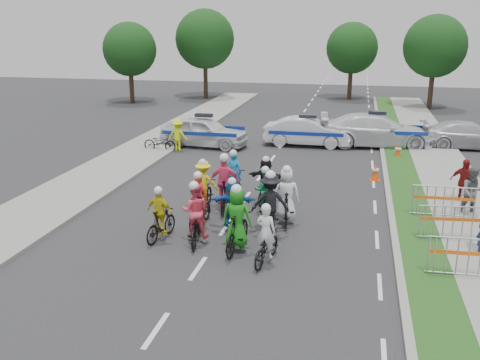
% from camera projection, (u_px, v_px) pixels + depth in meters
% --- Properties ---
extents(ground, '(90.00, 90.00, 0.00)m').
position_uv_depth(ground, '(198.00, 268.00, 13.91)').
color(ground, '#28282B').
rests_on(ground, ground).
extents(curb_right, '(0.20, 60.00, 0.12)m').
position_uv_depth(curb_right, '(391.00, 216.00, 17.51)').
color(curb_right, gray).
rests_on(curb_right, ground).
extents(grass_strip, '(1.20, 60.00, 0.11)m').
position_uv_depth(grass_strip, '(414.00, 218.00, 17.37)').
color(grass_strip, '#204315').
rests_on(grass_strip, ground).
extents(sidewalk_right, '(2.40, 60.00, 0.13)m').
position_uv_depth(sidewalk_right, '(473.00, 222.00, 16.99)').
color(sidewalk_right, gray).
rests_on(sidewalk_right, ground).
extents(sidewalk_left, '(3.00, 60.00, 0.13)m').
position_uv_depth(sidewalk_left, '(70.00, 193.00, 19.93)').
color(sidewalk_left, gray).
rests_on(sidewalk_left, ground).
extents(rider_0, '(0.87, 1.73, 1.69)m').
position_uv_depth(rider_0, '(266.00, 243.00, 14.11)').
color(rider_0, black).
rests_on(rider_0, ground).
extents(rider_1, '(0.88, 1.93, 1.98)m').
position_uv_depth(rider_1, '(237.00, 226.00, 14.76)').
color(rider_1, black).
rests_on(rider_1, ground).
extents(rider_2, '(0.94, 1.93, 1.89)m').
position_uv_depth(rider_2, '(196.00, 220.00, 15.38)').
color(rider_2, black).
rests_on(rider_2, ground).
extents(rider_3, '(0.89, 1.64, 1.67)m').
position_uv_depth(rider_3, '(161.00, 219.00, 15.59)').
color(rider_3, black).
rests_on(rider_3, ground).
extents(rider_4, '(1.23, 2.09, 2.03)m').
position_uv_depth(rider_4, '(270.00, 210.00, 15.93)').
color(rider_4, black).
rests_on(rider_4, ground).
extents(rider_5, '(1.43, 1.70, 1.73)m').
position_uv_depth(rider_5, '(233.00, 208.00, 16.24)').
color(rider_5, black).
rests_on(rider_5, ground).
extents(rider_6, '(0.73, 1.82, 1.82)m').
position_uv_depth(rider_6, '(199.00, 208.00, 16.64)').
color(rider_6, black).
rests_on(rider_6, ground).
extents(rider_7, '(0.87, 1.89, 1.93)m').
position_uv_depth(rider_7, '(286.00, 201.00, 16.85)').
color(rider_7, black).
rests_on(rider_7, ground).
extents(rider_8, '(0.84, 1.79, 1.76)m').
position_uv_depth(rider_8, '(265.00, 198.00, 17.42)').
color(rider_8, black).
rests_on(rider_8, ground).
extents(rider_9, '(1.07, 1.99, 2.04)m').
position_uv_depth(rider_9, '(225.00, 189.00, 17.96)').
color(rider_9, black).
rests_on(rider_9, ground).
extents(rider_10, '(0.98, 1.73, 1.76)m').
position_uv_depth(rider_10, '(204.00, 189.00, 18.32)').
color(rider_10, black).
rests_on(rider_10, ground).
extents(rider_11, '(1.43, 1.70, 1.74)m').
position_uv_depth(rider_11, '(266.00, 183.00, 18.78)').
color(rider_11, black).
rests_on(rider_11, ground).
extents(rider_12, '(0.63, 1.78, 1.82)m').
position_uv_depth(rider_12, '(234.00, 182.00, 19.44)').
color(rider_12, black).
rests_on(rider_12, ground).
extents(police_car_0, '(4.68, 2.25, 1.54)m').
position_uv_depth(police_car_0, '(204.00, 132.00, 27.55)').
color(police_car_0, silver).
rests_on(police_car_0, ground).
extents(police_car_1, '(4.45, 1.56, 1.46)m').
position_uv_depth(police_car_1, '(307.00, 132.00, 27.74)').
color(police_car_1, silver).
rests_on(police_car_1, ground).
extents(police_car_2, '(5.95, 2.90, 1.67)m').
position_uv_depth(police_car_2, '(376.00, 130.00, 27.60)').
color(police_car_2, silver).
rests_on(police_car_2, ground).
extents(civilian_sedan, '(4.76, 2.09, 1.36)m').
position_uv_depth(civilian_sedan, '(469.00, 135.00, 27.14)').
color(civilian_sedan, silver).
rests_on(civilian_sedan, ground).
extents(spectator_1, '(0.87, 0.70, 1.71)m').
position_uv_depth(spectator_1, '(473.00, 193.00, 17.35)').
color(spectator_1, '#5D5D63').
rests_on(spectator_1, ground).
extents(spectator_2, '(1.03, 0.79, 1.63)m').
position_uv_depth(spectator_2, '(464.00, 182.00, 18.69)').
color(spectator_2, maroon).
rests_on(spectator_2, ground).
extents(marshal_hiviz, '(1.09, 0.70, 1.59)m').
position_uv_depth(marshal_hiviz, '(178.00, 135.00, 26.57)').
color(marshal_hiviz, '#DFFF0D').
rests_on(marshal_hiviz, ground).
extents(barrier_0, '(2.02, 0.57, 1.12)m').
position_uv_depth(barrier_0, '(468.00, 259.00, 13.13)').
color(barrier_0, '#A5A8AD').
rests_on(barrier_0, ground).
extents(barrier_1, '(2.04, 0.72, 1.12)m').
position_uv_depth(barrier_1, '(453.00, 224.00, 15.42)').
color(barrier_1, '#A5A8AD').
rests_on(barrier_1, ground).
extents(barrier_2, '(2.01, 0.53, 1.12)m').
position_uv_depth(barrier_2, '(443.00, 203.00, 17.27)').
color(barrier_2, '#A5A8AD').
rests_on(barrier_2, ground).
extents(cone_0, '(0.40, 0.40, 0.70)m').
position_uv_depth(cone_0, '(375.00, 172.00, 21.64)').
color(cone_0, '#F24C0C').
rests_on(cone_0, ground).
extents(cone_1, '(0.40, 0.40, 0.70)m').
position_uv_depth(cone_1, '(398.00, 151.00, 25.25)').
color(cone_1, '#F24C0C').
rests_on(cone_1, ground).
extents(parked_bike, '(1.72, 0.67, 0.89)m').
position_uv_depth(parked_bike, '(160.00, 142.00, 26.59)').
color(parked_bike, black).
rests_on(parked_bike, ground).
extents(tree_0, '(4.20, 4.20, 6.30)m').
position_uv_depth(tree_0, '(130.00, 49.00, 41.88)').
color(tree_0, '#382619').
rests_on(tree_0, ground).
extents(tree_1, '(4.55, 4.55, 6.82)m').
position_uv_depth(tree_1, '(435.00, 46.00, 38.85)').
color(tree_1, '#382619').
rests_on(tree_1, ground).
extents(tree_3, '(4.90, 4.90, 7.35)m').
position_uv_depth(tree_3, '(205.00, 39.00, 44.38)').
color(tree_3, '#382619').
rests_on(tree_3, ground).
extents(tree_4, '(4.20, 4.20, 6.30)m').
position_uv_depth(tree_4, '(352.00, 48.00, 43.95)').
color(tree_4, '#382619').
rests_on(tree_4, ground).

